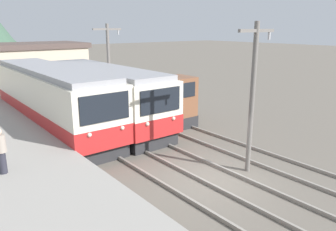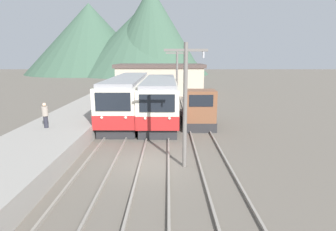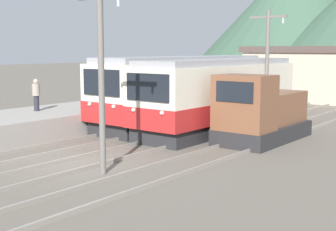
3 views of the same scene
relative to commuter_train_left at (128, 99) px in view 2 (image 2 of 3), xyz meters
name	(u,v)px [view 2 (image 2 of 3)]	position (x,y,z in m)	size (l,w,h in m)	color
ground_plane	(150,164)	(2.60, -10.19, -1.70)	(200.00, 200.00, 0.00)	#665E54
platform_left	(27,155)	(-3.65, -10.19, -1.19)	(4.50, 54.00, 1.01)	gray
track_left	(100,163)	(0.00, -10.19, -1.63)	(1.54, 60.00, 0.14)	gray
track_center	(154,163)	(2.80, -10.19, -1.63)	(1.54, 60.00, 0.14)	gray
track_right	(213,163)	(5.80, -10.19, -1.63)	(1.54, 60.00, 0.14)	gray
commuter_train_left	(128,99)	(0.00, 0.00, 0.00)	(2.84, 12.87, 3.65)	#28282B
commuter_train_center	(160,102)	(2.80, -0.91, -0.04)	(2.84, 11.24, 3.55)	#28282B
shunting_locomotive	(197,110)	(5.80, -2.32, -0.49)	(2.40, 5.29, 3.00)	#28282B
catenary_mast_near	(185,101)	(4.31, -10.46, 1.61)	(2.00, 0.20, 6.01)	slate
catenary_mast_mid	(177,80)	(4.31, 1.16, 1.61)	(2.00, 0.20, 6.01)	slate
person_on_platform	(45,114)	(-4.14, -6.84, 0.17)	(0.38, 0.38, 1.58)	#282833
station_building	(160,79)	(2.34, 15.81, 0.47)	(12.60, 6.30, 4.29)	beige
mountain_backdrop	(124,38)	(-9.98, 61.47, 9.22)	(57.41, 44.08, 25.15)	#3D5B47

